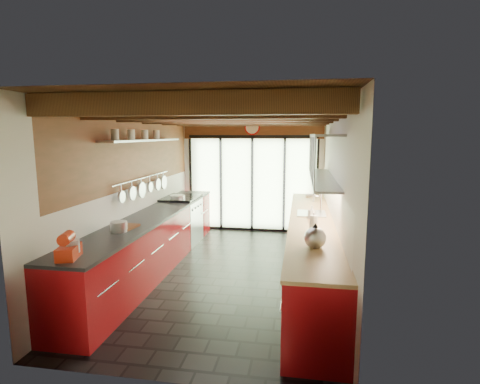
{
  "coord_description": "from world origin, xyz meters",
  "views": [
    {
      "loc": [
        1.1,
        -5.65,
        2.2
      ],
      "look_at": [
        0.1,
        0.4,
        1.25
      ],
      "focal_mm": 28.0,
      "sensor_mm": 36.0,
      "label": 1
    }
  ],
  "objects_px": {
    "paper_towel": "(313,224)",
    "soap_bottle": "(312,212)",
    "kettle": "(315,236)",
    "stand_mixer": "(69,248)",
    "bowl": "(309,195)"
  },
  "relations": [
    {
      "from": "kettle",
      "to": "paper_towel",
      "type": "distance_m",
      "value": 0.63
    },
    {
      "from": "kettle",
      "to": "paper_towel",
      "type": "bearing_deg",
      "value": 90.0
    },
    {
      "from": "stand_mixer",
      "to": "soap_bottle",
      "type": "distance_m",
      "value": 3.42
    },
    {
      "from": "stand_mixer",
      "to": "paper_towel",
      "type": "bearing_deg",
      "value": 29.35
    },
    {
      "from": "stand_mixer",
      "to": "kettle",
      "type": "distance_m",
      "value": 2.66
    },
    {
      "from": "stand_mixer",
      "to": "bowl",
      "type": "bearing_deg",
      "value": 59.86
    },
    {
      "from": "stand_mixer",
      "to": "paper_towel",
      "type": "xyz_separation_m",
      "value": [
        2.54,
        1.43,
        0.0
      ]
    },
    {
      "from": "soap_bottle",
      "to": "paper_towel",
      "type": "bearing_deg",
      "value": -90.0
    },
    {
      "from": "paper_towel",
      "to": "soap_bottle",
      "type": "xyz_separation_m",
      "value": [
        0.0,
        0.86,
        -0.02
      ]
    },
    {
      "from": "stand_mixer",
      "to": "kettle",
      "type": "xyz_separation_m",
      "value": [
        2.54,
        0.8,
        0.02
      ]
    },
    {
      "from": "bowl",
      "to": "kettle",
      "type": "bearing_deg",
      "value": -90.0
    },
    {
      "from": "paper_towel",
      "to": "kettle",
      "type": "bearing_deg",
      "value": -90.0
    },
    {
      "from": "soap_bottle",
      "to": "bowl",
      "type": "relative_size",
      "value": 1.05
    },
    {
      "from": "bowl",
      "to": "stand_mixer",
      "type": "bearing_deg",
      "value": -120.14
    },
    {
      "from": "stand_mixer",
      "to": "soap_bottle",
      "type": "relative_size",
      "value": 1.75
    }
  ]
}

